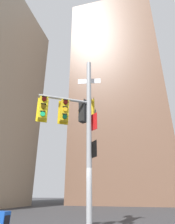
{
  "coord_description": "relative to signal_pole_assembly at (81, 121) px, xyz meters",
  "views": [
    {
      "loc": [
        1.96,
        -7.94,
        1.55
      ],
      "look_at": [
        0.01,
        -0.3,
        4.93
      ],
      "focal_mm": 30.31,
      "sensor_mm": 36.0,
      "label": 1
    }
  ],
  "objects": [
    {
      "name": "signal_pole_assembly",
      "position": [
        0.0,
        0.0,
        0.0
      ],
      "size": [
        2.62,
        4.0,
        7.89
      ],
      "color": "#9EA0A3",
      "rests_on": "ground"
    },
    {
      "name": "building_mid_block",
      "position": [
        0.0,
        25.75,
        14.13
      ],
      "size": [
        15.2,
        15.2,
        37.73
      ],
      "primitive_type": "cube",
      "color": "brown",
      "rests_on": "ground"
    }
  ]
}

